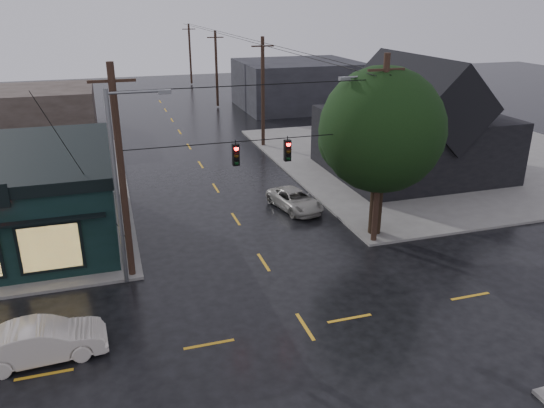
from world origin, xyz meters
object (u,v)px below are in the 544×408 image
object	(u,v)px
suv_silver	(295,200)
utility_pole_nw	(133,276)
sedan_cream	(42,341)
utility_pole_ne	(373,242)
corner_tree	(382,130)

from	to	relation	value
suv_silver	utility_pole_nw	bearing A→B (deg)	-162.28
sedan_cream	suv_silver	bearing A→B (deg)	-54.06
suv_silver	utility_pole_ne	bearing A→B (deg)	-79.26
utility_pole_ne	suv_silver	xyz separation A→B (m)	(-2.48, 5.97, 0.62)
utility_pole_nw	utility_pole_ne	world-z (taller)	same
utility_pole_nw	utility_pole_ne	xyz separation A→B (m)	(13.00, 0.00, 0.00)
utility_pole_ne	corner_tree	bearing A→B (deg)	60.80
utility_pole_nw	suv_silver	size ratio (longest dim) A/B	2.26
sedan_cream	corner_tree	bearing A→B (deg)	-72.70
corner_tree	suv_silver	world-z (taller)	corner_tree
sedan_cream	suv_silver	size ratio (longest dim) A/B	1.02
corner_tree	utility_pole_nw	distance (m)	14.83
corner_tree	utility_pole_ne	size ratio (longest dim) A/B	0.92
utility_pole_ne	suv_silver	distance (m)	6.50
utility_pole_nw	utility_pole_ne	distance (m)	13.00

